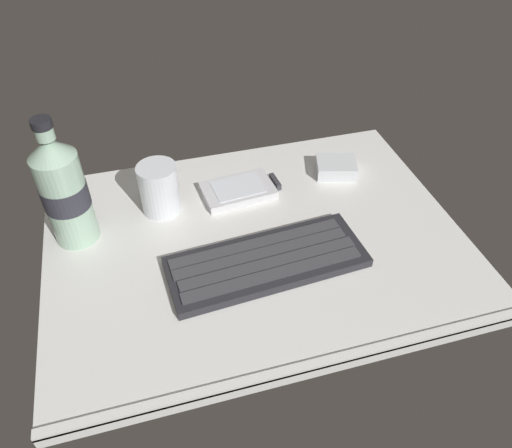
# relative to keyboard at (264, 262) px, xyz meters

# --- Properties ---
(ground_plane) EXTENTS (0.64, 0.48, 0.03)m
(ground_plane) POSITION_rel_keyboard_xyz_m (0.00, 0.06, -0.02)
(ground_plane) COLOR silver
(keyboard) EXTENTS (0.30, 0.13, 0.02)m
(keyboard) POSITION_rel_keyboard_xyz_m (0.00, 0.00, 0.00)
(keyboard) COLOR #232328
(keyboard) RESTS_ON ground_plane
(handheld_device) EXTENTS (0.13, 0.09, 0.02)m
(handheld_device) POSITION_rel_keyboard_xyz_m (0.01, 0.17, -0.00)
(handheld_device) COLOR silver
(handheld_device) RESTS_ON ground_plane
(juice_cup) EXTENTS (0.06, 0.06, 0.09)m
(juice_cup) POSITION_rel_keyboard_xyz_m (-0.13, 0.17, 0.03)
(juice_cup) COLOR silver
(juice_cup) RESTS_ON ground_plane
(water_bottle) EXTENTS (0.07, 0.07, 0.21)m
(water_bottle) POSITION_rel_keyboard_xyz_m (-0.26, 0.14, 0.08)
(water_bottle) COLOR #9EC1A8
(water_bottle) RESTS_ON ground_plane
(charger_block) EXTENTS (0.08, 0.07, 0.02)m
(charger_block) POSITION_rel_keyboard_xyz_m (0.19, 0.18, 0.00)
(charger_block) COLOR silver
(charger_block) RESTS_ON ground_plane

